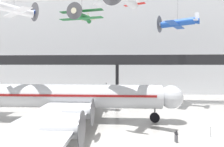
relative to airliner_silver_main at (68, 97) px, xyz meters
The scene contains 9 objects.
ground_plane 9.43m from the airliner_silver_main, 48.73° to the right, with size 260.00×260.00×0.00m, color #9E9B96.
hangar_back_wall 29.16m from the airliner_silver_main, 77.90° to the left, with size 140.00×3.00×24.83m.
mezzanine_walkway 16.86m from the airliner_silver_main, 69.00° to the left, with size 110.00×3.20×9.66m.
airliner_silver_main is the anchor object (origin of this frame).
suspended_plane_blue_trainer 23.47m from the airliner_silver_main, 32.57° to the left, with size 7.62×8.65×6.28m.
suspended_plane_white_twin 13.55m from the airliner_silver_main, behind, with size 6.46×6.21×6.10m.
suspended_plane_green_biplane 13.88m from the airliner_silver_main, 84.94° to the left, with size 7.46×6.16×5.44m.
stanchion_barrier 18.01m from the airliner_silver_main, 13.89° to the right, with size 0.36×0.36×1.08m.
info_sign_pedestal 14.86m from the airliner_silver_main, 25.67° to the right, with size 0.27×0.76×1.24m.
Camera 1 is at (2.61, -19.84, 7.89)m, focal length 32.00 mm.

